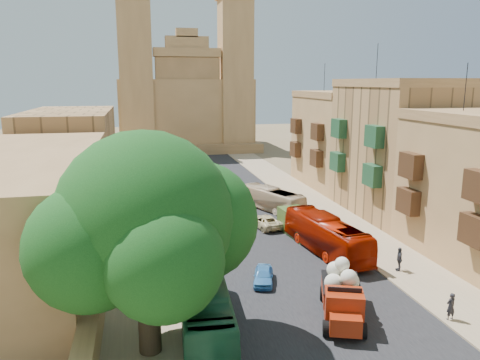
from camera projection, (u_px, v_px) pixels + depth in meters
name	position (u px, v px, depth m)	size (l,w,h in m)	color
road_surface	(232.00, 209.00, 50.74)	(14.00, 140.00, 0.01)	black
sidewalk_east	(315.00, 204.00, 52.73)	(5.00, 140.00, 0.01)	#998264
sidewalk_west	(143.00, 214.00, 48.75)	(5.00, 140.00, 0.01)	#998264
kerb_east	(293.00, 205.00, 52.19)	(0.25, 140.00, 0.12)	#998264
kerb_west	(167.00, 212.00, 49.26)	(0.25, 140.00, 0.12)	#998264
townhouse_c	(394.00, 147.00, 47.88)	(9.00, 14.00, 17.40)	#AE804F
townhouse_d	(337.00, 139.00, 61.42)	(9.00, 14.00, 15.90)	#A3794A
west_wall	(107.00, 238.00, 38.37)	(1.00, 40.00, 1.80)	#A3794A
west_building_low	(26.00, 210.00, 34.63)	(10.00, 28.00, 8.40)	olive
west_building_mid	(71.00, 150.00, 59.33)	(10.00, 22.00, 10.00)	#AE804F
church	(185.00, 102.00, 95.26)	(28.00, 22.50, 36.30)	#A3794A
ficus_tree	(147.00, 225.00, 22.55)	(11.32, 10.42, 11.32)	#38291C
street_tree_a	(138.00, 247.00, 30.86)	(2.75, 2.75, 4.22)	#38291C
street_tree_b	(137.00, 197.00, 42.22)	(3.23, 3.23, 4.96)	#38291C
street_tree_c	(137.00, 176.00, 53.78)	(2.85, 2.85, 4.39)	#38291C
street_tree_d	(136.00, 156.00, 65.15)	(3.32, 3.32, 5.10)	#38291C
red_truck	(342.00, 294.00, 26.96)	(3.96, 6.12, 3.38)	#9B250B
olive_pickup	(299.00, 224.00, 41.85)	(2.76, 5.28, 2.10)	#3C541F
bus_green_north	(204.00, 304.00, 25.68)	(2.50, 10.70, 2.98)	#256841
bus_red_east	(326.00, 235.00, 37.41)	(2.44, 10.42, 2.90)	#961200
bus_cream_east	(272.00, 199.00, 49.78)	(2.05, 8.77, 2.44)	beige
car_blue_a	(263.00, 276.00, 31.83)	(1.29, 3.22, 1.10)	#3D88CB
car_white_a	(207.00, 217.00, 45.39)	(1.32, 3.80, 1.25)	beige
car_cream	(265.00, 221.00, 44.09)	(1.98, 4.30, 1.20)	beige
car_dkblue	(194.00, 180.00, 63.20)	(1.53, 3.76, 1.09)	#12243F
car_white_b	(234.00, 185.00, 59.27)	(1.63, 4.06, 1.38)	white
car_blue_b	(184.00, 165.00, 74.31)	(1.20, 3.45, 1.14)	#4663C3
pedestrian_a	(451.00, 306.00, 26.86)	(0.60, 0.39, 1.64)	#232227
pedestrian_c	(399.00, 259.00, 33.89)	(1.03, 0.43, 1.76)	#383940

